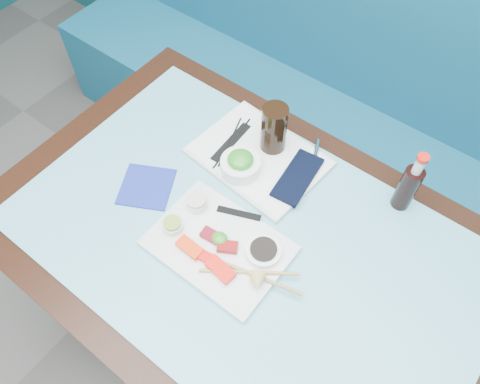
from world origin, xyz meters
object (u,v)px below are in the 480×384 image
Objects in this scene: cola_glass at (274,129)px; cola_bottle_body at (407,188)px; seaweed_bowl at (240,166)px; blue_napkin at (147,187)px; booth_bench at (370,140)px; sashimi_plate at (219,246)px; dining_table at (249,255)px; serving_tray at (259,157)px.

cola_glass is 0.40m from cola_bottle_body.
cola_bottle_body is (0.39, 0.06, -0.02)m from cola_glass.
seaweed_bowl reaches higher than blue_napkin.
booth_bench reaches higher than sashimi_plate.
serving_tray reaches higher than dining_table.
sashimi_plate is 0.52m from cola_bottle_body.
cola_glass is 1.05× the size of cola_bottle_body.
cola_glass reaches higher than sashimi_plate.
booth_bench is 0.81m from seaweed_bowl.
booth_bench is 0.74m from cola_glass.
booth_bench reaches higher than seaweed_bowl.
serving_tray is at bearing -102.96° from booth_bench.
cola_bottle_body is at bearing 52.88° from sashimi_plate.
sashimi_plate is (-0.05, -0.07, 0.10)m from dining_table.
cola_bottle_body is at bearing 52.81° from dining_table.
cola_glass is at bearing 102.86° from sashimi_plate.
serving_tray is (-0.14, -0.61, 0.39)m from booth_bench.
booth_bench is 0.99m from sashimi_plate.
cola_bottle_body is at bearing -62.18° from booth_bench.
seaweed_bowl is (-0.01, -0.07, 0.03)m from serving_tray.
dining_table is at bearing -65.79° from cola_glass.
cola_bottle_body reaches higher than dining_table.
serving_tray is 0.08m from seaweed_bowl.
blue_napkin is at bearing -172.88° from dining_table.
serving_tray is at bearing 55.10° from blue_napkin.
cola_bottle_body is 0.71m from blue_napkin.
cola_bottle_body reaches higher than blue_napkin.
cola_glass is 1.09× the size of blue_napkin.
cola_glass is (-0.08, 0.35, 0.08)m from sashimi_plate.
serving_tray is 3.21× the size of seaweed_bowl.
cola_bottle_body is (0.41, 0.19, 0.04)m from seaweed_bowl.
dining_table is 0.35m from blue_napkin.
cola_bottle_body is (0.26, -0.50, 0.46)m from booth_bench.
cola_glass is (0.01, 0.05, 0.08)m from serving_tray.
cola_glass is at bearing 85.08° from serving_tray.
blue_napkin is (-0.18, -0.20, -0.03)m from seaweed_bowl.
dining_table is 9.06× the size of cola_glass.
booth_bench is 0.72m from cola_bottle_body.
cola_bottle_body is 1.04× the size of blue_napkin.
booth_bench is 8.22× the size of serving_tray.
dining_table is 0.13m from sashimi_plate.
dining_table is 0.46m from cola_bottle_body.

